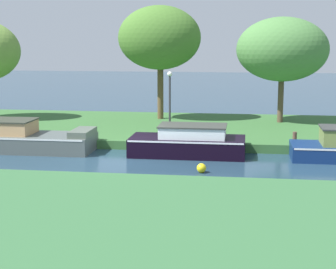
{
  "coord_description": "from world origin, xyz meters",
  "views": [
    {
      "loc": [
        4.94,
        -22.57,
        5.1
      ],
      "look_at": [
        1.6,
        1.2,
        0.9
      ],
      "focal_mm": 59.72,
      "sensor_mm": 36.0,
      "label": 1
    }
  ],
  "objects_px": {
    "willow_tree_right": "(282,49)",
    "lamp_post": "(170,96)",
    "channel_buoy": "(201,168)",
    "willow_tree_centre": "(159,38)",
    "black_cruiser": "(189,143)",
    "mooring_post_near": "(295,138)"
  },
  "relations": [
    {
      "from": "willow_tree_centre",
      "to": "mooring_post_near",
      "type": "xyz_separation_m",
      "value": [
        7.13,
        -6.37,
        -4.39
      ]
    },
    {
      "from": "willow_tree_right",
      "to": "mooring_post_near",
      "type": "distance_m",
      "value": 7.3
    },
    {
      "from": "willow_tree_centre",
      "to": "channel_buoy",
      "type": "bearing_deg",
      "value": -73.06
    },
    {
      "from": "willow_tree_right",
      "to": "channel_buoy",
      "type": "height_order",
      "value": "willow_tree_right"
    },
    {
      "from": "black_cruiser",
      "to": "lamp_post",
      "type": "distance_m",
      "value": 3.35
    },
    {
      "from": "channel_buoy",
      "to": "willow_tree_right",
      "type": "bearing_deg",
      "value": 71.84
    },
    {
      "from": "mooring_post_near",
      "to": "black_cruiser",
      "type": "bearing_deg",
      "value": -163.28
    },
    {
      "from": "channel_buoy",
      "to": "black_cruiser",
      "type": "bearing_deg",
      "value": 104.74
    },
    {
      "from": "willow_tree_right",
      "to": "lamp_post",
      "type": "bearing_deg",
      "value": -137.55
    },
    {
      "from": "black_cruiser",
      "to": "channel_buoy",
      "type": "distance_m",
      "value": 3.23
    },
    {
      "from": "black_cruiser",
      "to": "lamp_post",
      "type": "height_order",
      "value": "lamp_post"
    },
    {
      "from": "black_cruiser",
      "to": "channel_buoy",
      "type": "bearing_deg",
      "value": -75.26
    },
    {
      "from": "willow_tree_right",
      "to": "lamp_post",
      "type": "relative_size",
      "value": 1.88
    },
    {
      "from": "mooring_post_near",
      "to": "channel_buoy",
      "type": "height_order",
      "value": "mooring_post_near"
    },
    {
      "from": "lamp_post",
      "to": "mooring_post_near",
      "type": "relative_size",
      "value": 6.02
    },
    {
      "from": "willow_tree_right",
      "to": "mooring_post_near",
      "type": "xyz_separation_m",
      "value": [
        0.3,
        -6.25,
        -3.77
      ]
    },
    {
      "from": "willow_tree_centre",
      "to": "lamp_post",
      "type": "xyz_separation_m",
      "value": [
        1.31,
        -5.17,
        -2.72
      ]
    },
    {
      "from": "willow_tree_right",
      "to": "lamp_post",
      "type": "height_order",
      "value": "willow_tree_right"
    },
    {
      "from": "lamp_post",
      "to": "channel_buoy",
      "type": "relative_size",
      "value": 8.53
    },
    {
      "from": "willow_tree_right",
      "to": "black_cruiser",
      "type": "bearing_deg",
      "value": -119.6
    },
    {
      "from": "willow_tree_right",
      "to": "mooring_post_near",
      "type": "bearing_deg",
      "value": -87.28
    },
    {
      "from": "willow_tree_centre",
      "to": "channel_buoy",
      "type": "xyz_separation_m",
      "value": [
        3.31,
        -10.86,
        -4.86
      ]
    }
  ]
}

